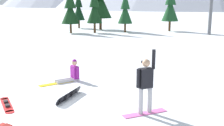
% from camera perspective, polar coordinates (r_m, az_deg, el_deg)
% --- Properties ---
extents(ground_plane, '(800.00, 800.00, 0.00)m').
position_cam_1_polar(ground_plane, '(9.16, -12.29, -9.66)').
color(ground_plane, white).
extents(snowboarder_foreground, '(1.28, 1.20, 2.01)m').
position_cam_1_polar(snowboarder_foreground, '(8.51, 6.92, -4.38)').
color(snowboarder_foreground, pink).
rests_on(snowboarder_foreground, ground_plane).
extents(snowboarder_midground, '(1.37, 1.61, 0.97)m').
position_cam_1_polar(snowboarder_midground, '(12.29, -8.41, -2.20)').
color(snowboarder_midground, '#B7B7BC').
rests_on(snowboarder_midground, ground_plane).
extents(loose_snowboard_near_left, '(1.42, 1.39, 0.09)m').
position_cam_1_polar(loose_snowboard_near_left, '(10.09, -20.86, -7.99)').
color(loose_snowboard_near_left, red).
rests_on(loose_snowboard_near_left, ground_plane).
extents(loose_snowboard_far_spare, '(0.22, 1.75, 0.26)m').
position_cam_1_polar(loose_snowboard_far_spare, '(10.13, -8.80, -6.53)').
color(loose_snowboard_far_spare, black).
rests_on(loose_snowboard_far_spare, ground_plane).
extents(pine_tree_short, '(1.72, 1.72, 4.70)m').
position_cam_1_polar(pine_tree_short, '(32.68, 2.74, 10.81)').
color(pine_tree_short, '#472D19').
rests_on(pine_tree_short, ground_plane).
extents(pine_tree_twin, '(2.06, 2.06, 5.55)m').
position_cam_1_polar(pine_tree_twin, '(34.82, 11.94, 11.41)').
color(pine_tree_twin, '#472D19').
rests_on(pine_tree_twin, ground_plane).
extents(pine_tree_young, '(2.90, 2.90, 6.73)m').
position_cam_1_polar(pine_tree_young, '(36.21, -2.42, 12.71)').
color(pine_tree_young, '#472D19').
rests_on(pine_tree_young, ground_plane).
extents(pine_tree_broad, '(1.65, 1.65, 4.96)m').
position_cam_1_polar(pine_tree_broad, '(38.40, -6.89, 11.16)').
color(pine_tree_broad, '#472D19').
rests_on(pine_tree_broad, ground_plane).
extents(pine_tree_tall, '(1.78, 1.78, 5.11)m').
position_cam_1_polar(pine_tree_tall, '(32.08, -3.64, 11.17)').
color(pine_tree_tall, '#472D19').
rests_on(pine_tree_tall, ground_plane).
extents(pine_tree_leaning, '(2.08, 2.08, 4.89)m').
position_cam_1_polar(pine_tree_leaning, '(32.15, -8.61, 10.85)').
color(pine_tree_leaning, '#472D19').
rests_on(pine_tree_leaning, ground_plane).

